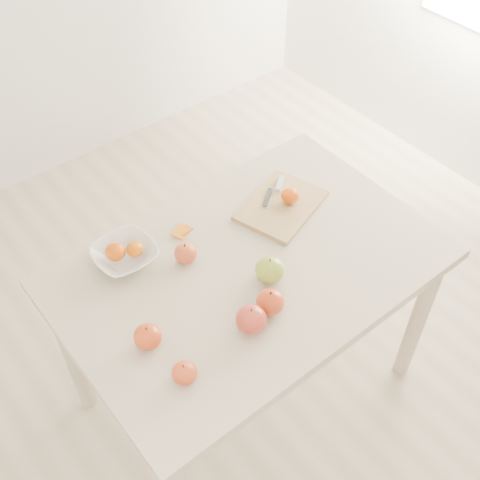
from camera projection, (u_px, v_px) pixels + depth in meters
ground at (248, 385)px, 2.45m from camera, size 3.50×3.50×0.00m
table at (250, 284)px, 1.97m from camera, size 1.20×0.80×0.75m
cutting_board at (281, 206)px, 2.07m from camera, size 0.35×0.30×0.02m
board_tangerine at (290, 196)px, 2.05m from camera, size 0.06×0.06×0.05m
fruit_bowl at (125, 255)px, 1.90m from camera, size 0.20×0.20×0.05m
bowl_tangerine_near at (115, 251)px, 1.87m from camera, size 0.06×0.06×0.06m
bowl_tangerine_far at (135, 249)px, 1.89m from camera, size 0.05×0.05×0.05m
orange_peel_a at (181, 232)px, 1.99m from camera, size 0.07×0.07×0.01m
orange_peel_b at (185, 231)px, 2.00m from camera, size 0.05×0.04×0.01m
paring_knife at (278, 186)px, 2.12m from camera, size 0.16×0.09×0.01m
apple_green at (270, 270)px, 1.83m from camera, size 0.09×0.09×0.08m
apple_red_c at (251, 319)px, 1.71m from camera, size 0.09×0.09×0.08m
apple_red_b at (148, 337)px, 1.67m from camera, size 0.08×0.08×0.07m
apple_red_e at (270, 302)px, 1.75m from camera, size 0.08×0.08×0.08m
apple_red_d at (184, 373)px, 1.60m from camera, size 0.07×0.07×0.06m
apple_red_a at (186, 253)px, 1.89m from camera, size 0.07×0.07×0.07m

